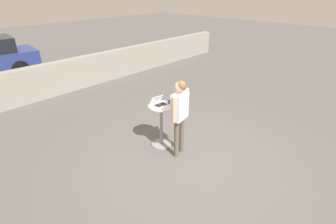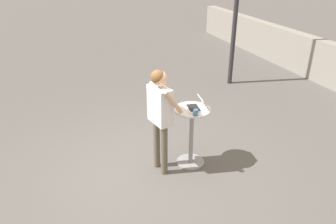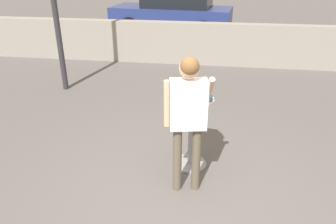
# 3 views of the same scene
# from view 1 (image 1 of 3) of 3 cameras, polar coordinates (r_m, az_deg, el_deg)

# --- Properties ---
(ground_plane) EXTENTS (50.00, 50.00, 0.00)m
(ground_plane) POSITION_cam_1_polar(r_m,az_deg,el_deg) (6.04, 4.14, -9.91)
(ground_plane) COLOR #5B5956
(pavement_kerb) EXTENTS (17.96, 0.35, 1.14)m
(pavement_kerb) POSITION_cam_1_polar(r_m,az_deg,el_deg) (10.12, -22.66, 6.88)
(pavement_kerb) COLOR gray
(pavement_kerb) RESTS_ON ground_plane
(cafe_table) EXTENTS (0.60, 0.60, 1.05)m
(cafe_table) POSITION_cam_1_polar(r_m,az_deg,el_deg) (6.19, -1.45, -2.35)
(cafe_table) COLOR gray
(cafe_table) RESTS_ON ground_plane
(laptop) EXTENTS (0.36, 0.36, 0.19)m
(laptop) POSITION_cam_1_polar(r_m,az_deg,el_deg) (6.02, -1.95, 1.96)
(laptop) COLOR silver
(laptop) RESTS_ON cafe_table
(coffee_mug) EXTENTS (0.12, 0.08, 0.10)m
(coffee_mug) POSITION_cam_1_polar(r_m,az_deg,el_deg) (6.09, 0.34, 2.35)
(coffee_mug) COLOR #336084
(coffee_mug) RESTS_ON cafe_table
(standing_person) EXTENTS (0.58, 0.45, 1.78)m
(standing_person) POSITION_cam_1_polar(r_m,az_deg,el_deg) (5.61, 2.55, 0.75)
(standing_person) COLOR brown
(standing_person) RESTS_ON ground_plane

